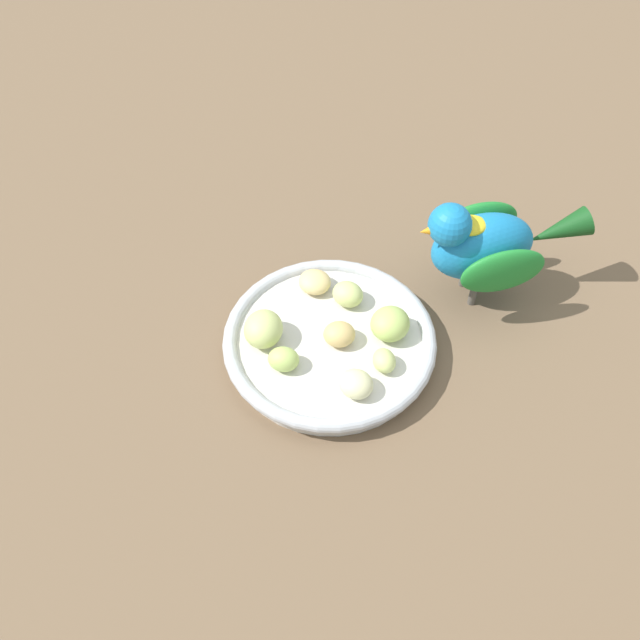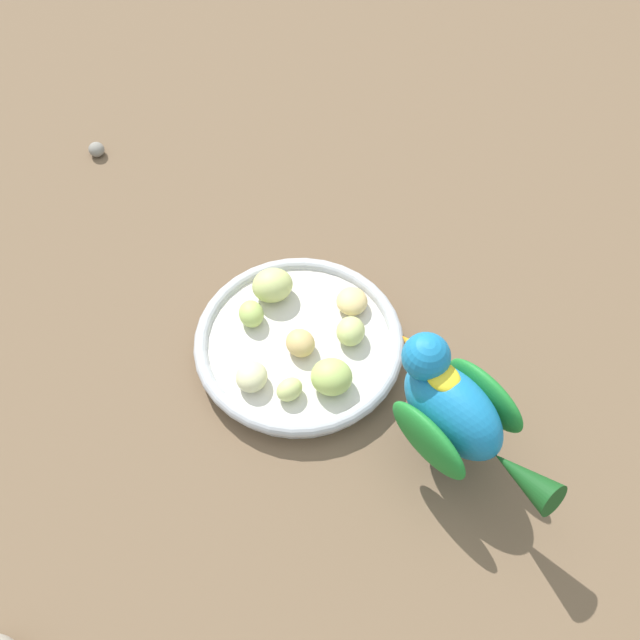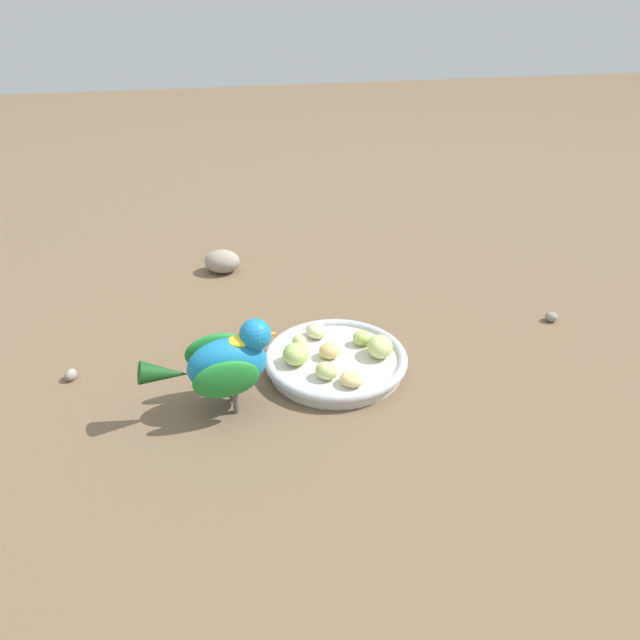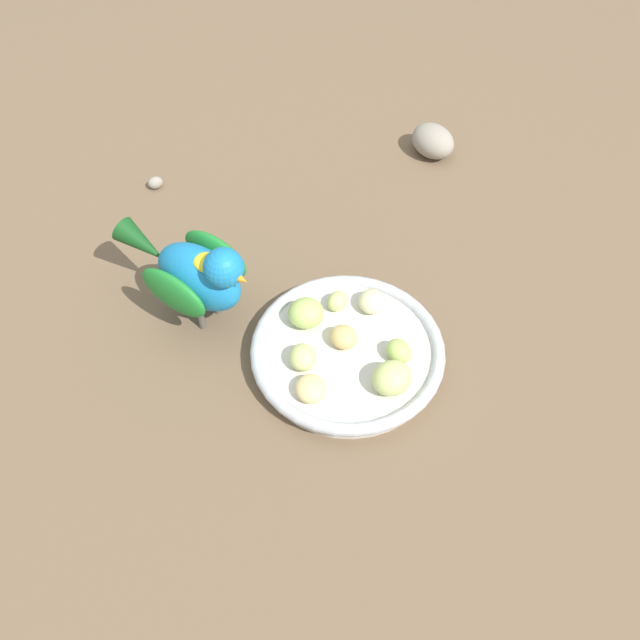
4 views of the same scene
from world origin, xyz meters
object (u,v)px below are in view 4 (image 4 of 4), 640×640
(feeding_bowl, at_px, (347,352))
(parrot, at_px, (196,273))
(apple_piece_4, at_px, (306,313))
(apple_piece_6, at_px, (311,389))
(pebble_1, at_px, (155,183))
(apple_piece_1, at_px, (337,301))
(apple_piece_0, at_px, (346,339))
(apple_piece_2, at_px, (372,301))
(rock_large, at_px, (433,141))
(apple_piece_5, at_px, (399,351))
(apple_piece_3, at_px, (392,378))
(apple_piece_7, at_px, (302,357))

(feeding_bowl, xyz_separation_m, parrot, (-0.15, -0.06, 0.06))
(apple_piece_4, distance_m, apple_piece_6, 0.09)
(pebble_1, bearing_deg, apple_piece_1, -0.36)
(feeding_bowl, relative_size, apple_piece_0, 6.75)
(apple_piece_0, height_order, apple_piece_4, apple_piece_4)
(apple_piece_2, bearing_deg, feeding_bowl, -73.31)
(apple_piece_0, relative_size, rock_large, 0.47)
(apple_piece_0, height_order, apple_piece_5, same)
(pebble_1, bearing_deg, rock_large, 53.57)
(apple_piece_6, height_order, parrot, parrot)
(apple_piece_2, xyz_separation_m, apple_piece_3, (0.08, -0.06, 0.00))
(apple_piece_3, relative_size, parrot, 0.23)
(feeding_bowl, distance_m, apple_piece_7, 0.05)
(apple_piece_5, bearing_deg, apple_piece_1, 174.76)
(rock_large, bearing_deg, apple_piece_5, -58.91)
(parrot, bearing_deg, feeding_bowl, 13.45)
(apple_piece_2, height_order, apple_piece_7, apple_piece_7)
(feeding_bowl, relative_size, pebble_1, 10.25)
(apple_piece_7, bearing_deg, apple_piece_4, 129.69)
(apple_piece_6, xyz_separation_m, pebble_1, (-0.37, 0.10, -0.02))
(feeding_bowl, height_order, apple_piece_5, apple_piece_5)
(pebble_1, bearing_deg, apple_piece_5, -1.44)
(parrot, xyz_separation_m, rock_large, (0.01, 0.39, -0.05))
(apple_piece_1, height_order, apple_piece_6, same)
(apple_piece_4, bearing_deg, pebble_1, 172.60)
(apple_piece_7, relative_size, pebble_1, 1.57)
(apple_piece_1, bearing_deg, apple_piece_7, -73.07)
(feeding_bowl, distance_m, rock_large, 0.36)
(apple_piece_0, distance_m, apple_piece_7, 0.05)
(apple_piece_2, bearing_deg, rock_large, 114.18)
(apple_piece_7, distance_m, parrot, 0.14)
(apple_piece_2, xyz_separation_m, apple_piece_4, (-0.04, -0.06, 0.00))
(apple_piece_3, distance_m, pebble_1, 0.42)
(apple_piece_0, xyz_separation_m, apple_piece_7, (-0.02, -0.05, 0.00))
(apple_piece_1, xyz_separation_m, apple_piece_2, (0.03, 0.02, 0.00))
(rock_large, bearing_deg, apple_piece_6, -69.37)
(feeding_bowl, relative_size, apple_piece_4, 5.29)
(apple_piece_6, xyz_separation_m, apple_piece_7, (-0.03, 0.02, 0.00))
(apple_piece_1, height_order, apple_piece_3, apple_piece_3)
(apple_piece_5, bearing_deg, feeding_bowl, -148.22)
(apple_piece_6, height_order, rock_large, rock_large)
(apple_piece_2, relative_size, apple_piece_4, 0.82)
(apple_piece_3, bearing_deg, apple_piece_6, -131.25)
(apple_piece_1, distance_m, apple_piece_7, 0.08)
(apple_piece_0, height_order, pebble_1, apple_piece_0)
(apple_piece_6, bearing_deg, feeding_bowl, 97.73)
(feeding_bowl, xyz_separation_m, pebble_1, (-0.36, 0.04, -0.01))
(apple_piece_3, height_order, pebble_1, apple_piece_3)
(apple_piece_3, distance_m, apple_piece_7, 0.09)
(apple_piece_0, bearing_deg, apple_piece_3, -7.14)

